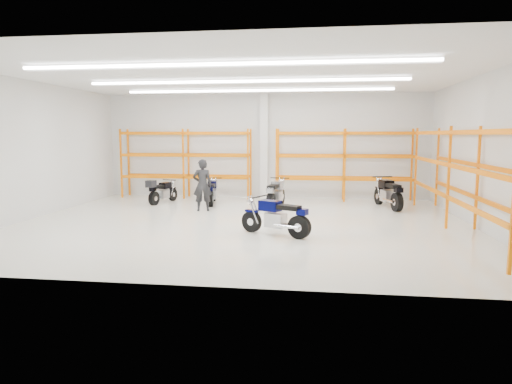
# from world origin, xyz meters

# --- Properties ---
(ground) EXTENTS (14.00, 14.00, 0.00)m
(ground) POSITION_xyz_m (0.00, 0.00, 0.00)
(ground) COLOR silver
(ground) RESTS_ON ground
(room_shell) EXTENTS (14.02, 12.02, 4.51)m
(room_shell) POSITION_xyz_m (0.00, 0.03, 3.28)
(room_shell) COLOR silver
(room_shell) RESTS_ON ground
(motorcycle_main) EXTENTS (2.00, 1.10, 1.06)m
(motorcycle_main) POSITION_xyz_m (1.24, -1.64, 0.49)
(motorcycle_main) COLOR black
(motorcycle_main) RESTS_ON ground
(motorcycle_back_a) EXTENTS (0.82, 1.92, 1.00)m
(motorcycle_back_a) POSITION_xyz_m (-3.90, 3.60, 0.48)
(motorcycle_back_a) COLOR black
(motorcycle_back_a) RESTS_ON ground
(motorcycle_back_b) EXTENTS (0.68, 2.06, 1.01)m
(motorcycle_back_b) POSITION_xyz_m (-1.83, 3.68, 0.47)
(motorcycle_back_b) COLOR black
(motorcycle_back_b) RESTS_ON ground
(motorcycle_back_c) EXTENTS (0.82, 2.25, 1.11)m
(motorcycle_back_c) POSITION_xyz_m (0.75, 3.03, 0.52)
(motorcycle_back_c) COLOR black
(motorcycle_back_c) RESTS_ON ground
(motorcycle_back_d) EXTENTS (0.92, 2.31, 1.15)m
(motorcycle_back_d) POSITION_xyz_m (4.96, 3.57, 0.54)
(motorcycle_back_d) COLOR black
(motorcycle_back_d) RESTS_ON ground
(standing_man) EXTENTS (0.77, 0.60, 1.88)m
(standing_man) POSITION_xyz_m (-1.81, 2.11, 0.94)
(standing_man) COLOR black
(standing_man) RESTS_ON ground
(structural_column) EXTENTS (0.32, 0.32, 4.50)m
(structural_column) POSITION_xyz_m (0.00, 5.82, 2.25)
(structural_column) COLOR white
(structural_column) RESTS_ON ground
(pallet_racking_back_left) EXTENTS (5.67, 0.87, 3.00)m
(pallet_racking_back_left) POSITION_xyz_m (-3.40, 5.48, 1.79)
(pallet_racking_back_left) COLOR orange
(pallet_racking_back_left) RESTS_ON ground
(pallet_racking_back_right) EXTENTS (5.67, 0.87, 3.00)m
(pallet_racking_back_right) POSITION_xyz_m (3.40, 5.48, 1.79)
(pallet_racking_back_right) COLOR orange
(pallet_racking_back_right) RESTS_ON ground
(pallet_racking_side) EXTENTS (0.87, 9.07, 3.00)m
(pallet_racking_side) POSITION_xyz_m (6.48, 0.00, 1.81)
(pallet_racking_side) COLOR orange
(pallet_racking_side) RESTS_ON ground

